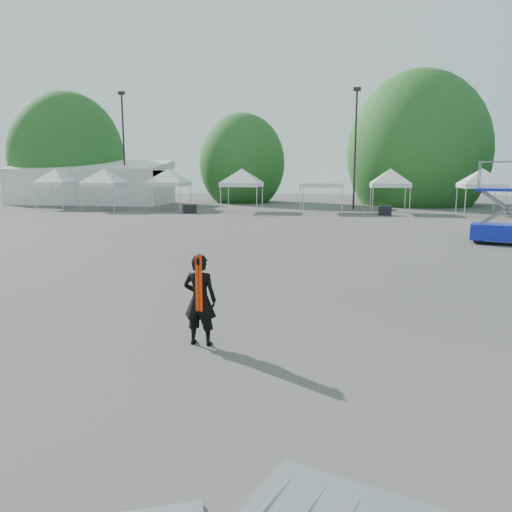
# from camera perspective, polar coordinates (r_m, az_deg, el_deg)

# --- Properties ---
(ground) EXTENTS (120.00, 120.00, 0.00)m
(ground) POSITION_cam_1_polar(r_m,az_deg,el_deg) (11.13, -0.21, -6.58)
(ground) COLOR #474442
(ground) RESTS_ON ground
(marquee) EXTENTS (15.00, 6.25, 4.23)m
(marquee) POSITION_cam_1_polar(r_m,az_deg,el_deg) (51.38, -18.36, 7.88)
(marquee) COLOR silver
(marquee) RESTS_ON ground
(light_pole_west) EXTENTS (0.60, 0.25, 10.30)m
(light_pole_west) POSITION_cam_1_polar(r_m,az_deg,el_deg) (48.80, -14.89, 12.45)
(light_pole_west) COLOR black
(light_pole_west) RESTS_ON ground
(light_pole_east) EXTENTS (0.60, 0.25, 9.80)m
(light_pole_east) POSITION_cam_1_polar(r_m,az_deg,el_deg) (42.62, 11.29, 12.69)
(light_pole_east) COLOR black
(light_pole_east) RESTS_ON ground
(tree_far_w) EXTENTS (4.80, 4.80, 7.30)m
(tree_far_w) POSITION_cam_1_polar(r_m,az_deg,el_deg) (55.94, -20.75, 10.49)
(tree_far_w) COLOR #382314
(tree_far_w) RESTS_ON ground
(tree_mid_w) EXTENTS (4.16, 4.16, 6.33)m
(tree_mid_w) POSITION_cam_1_polar(r_m,az_deg,el_deg) (51.48, -1.59, 10.55)
(tree_mid_w) COLOR #382314
(tree_mid_w) RESTS_ON ground
(tree_mid_e) EXTENTS (5.12, 5.12, 7.79)m
(tree_mid_e) POSITION_cam_1_polar(r_m,az_deg,el_deg) (50.09, 18.02, 11.16)
(tree_mid_e) COLOR #382314
(tree_mid_e) RESTS_ON ground
(tent_a) EXTENTS (3.78, 3.78, 3.88)m
(tent_a) POSITION_cam_1_polar(r_m,az_deg,el_deg) (45.89, -21.97, 8.89)
(tent_a) COLOR silver
(tent_a) RESTS_ON ground
(tent_b) EXTENTS (4.13, 4.13, 3.88)m
(tent_b) POSITION_cam_1_polar(r_m,az_deg,el_deg) (42.45, -16.98, 9.16)
(tent_b) COLOR silver
(tent_b) RESTS_ON ground
(tent_c) EXTENTS (4.29, 4.29, 3.88)m
(tent_c) POSITION_cam_1_polar(r_m,az_deg,el_deg) (41.83, -10.00, 9.43)
(tent_c) COLOR silver
(tent_c) RESTS_ON ground
(tent_d) EXTENTS (4.27, 4.27, 3.88)m
(tent_d) POSITION_cam_1_polar(r_m,az_deg,el_deg) (39.71, -1.62, 9.56)
(tent_d) COLOR silver
(tent_d) RESTS_ON ground
(tent_e) EXTENTS (4.65, 4.65, 3.88)m
(tent_e) POSITION_cam_1_polar(r_m,az_deg,el_deg) (39.05, 7.61, 9.48)
(tent_e) COLOR silver
(tent_e) RESTS_ON ground
(tent_f) EXTENTS (4.03, 4.03, 3.88)m
(tent_f) POSITION_cam_1_polar(r_m,az_deg,el_deg) (39.30, 15.13, 9.24)
(tent_f) COLOR silver
(tent_f) RESTS_ON ground
(tent_g) EXTENTS (4.05, 4.05, 3.88)m
(tent_g) POSITION_cam_1_polar(r_m,az_deg,el_deg) (39.58, 24.45, 8.71)
(tent_g) COLOR silver
(tent_g) RESTS_ON ground
(man) EXTENTS (0.64, 0.44, 1.67)m
(man) POSITION_cam_1_polar(r_m,az_deg,el_deg) (9.04, -6.43, -4.97)
(man) COLOR black
(man) RESTS_ON ground
(scissor_lift) EXTENTS (3.03, 2.15, 3.54)m
(scissor_lift) POSITION_cam_1_polar(r_m,az_deg,el_deg) (23.96, 26.85, 5.44)
(scissor_lift) COLOR #0C13A3
(scissor_lift) RESTS_ON ground
(crate_west) EXTENTS (0.89, 0.71, 0.67)m
(crate_west) POSITION_cam_1_polar(r_m,az_deg,el_deg) (38.02, -7.58, 5.37)
(crate_west) COLOR black
(crate_west) RESTS_ON ground
(crate_mid) EXTENTS (0.88, 0.68, 0.68)m
(crate_mid) POSITION_cam_1_polar(r_m,az_deg,el_deg) (37.07, 14.51, 5.05)
(crate_mid) COLOR black
(crate_mid) RESTS_ON ground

